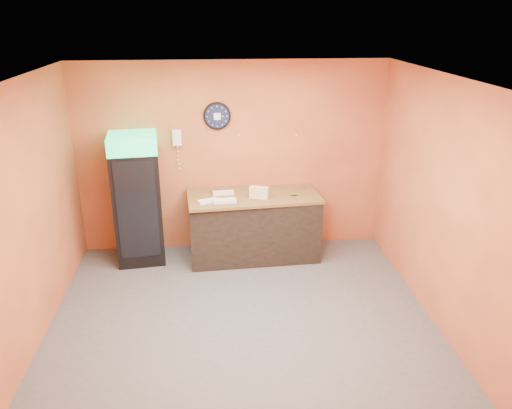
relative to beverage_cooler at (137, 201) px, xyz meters
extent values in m
plane|color=#47474C|center=(1.37, -1.61, -0.91)|extent=(4.50, 4.50, 0.00)
cube|color=#D36C3B|center=(1.37, 0.39, 0.49)|extent=(4.50, 0.02, 2.80)
cube|color=#D36C3B|center=(-0.88, -1.61, 0.49)|extent=(0.02, 4.00, 2.80)
cube|color=#D36C3B|center=(3.62, -1.61, 0.49)|extent=(0.02, 4.00, 2.80)
cube|color=white|center=(1.37, -1.61, 1.89)|extent=(4.50, 4.00, 0.02)
cube|color=black|center=(0.00, 0.04, -0.10)|extent=(0.72, 0.72, 1.63)
cube|color=#1ADF76|center=(0.00, 0.04, 0.84)|extent=(0.72, 0.72, 0.23)
cube|color=black|center=(-0.03, -0.29, -0.03)|extent=(0.54, 0.08, 1.40)
cube|color=black|center=(1.65, -0.02, -0.45)|extent=(1.89, 0.92, 0.92)
cylinder|color=black|center=(1.17, 0.37, 1.12)|extent=(0.39, 0.05, 0.39)
cylinder|color=#0F1433|center=(1.17, 0.34, 1.12)|extent=(0.34, 0.01, 0.34)
cube|color=white|center=(1.17, 0.33, 1.12)|extent=(0.10, 0.00, 0.10)
cube|color=white|center=(0.59, 0.35, 0.82)|extent=(0.13, 0.07, 0.23)
cube|color=white|center=(0.59, 0.30, 0.82)|extent=(0.05, 0.04, 0.19)
cube|color=brown|center=(1.65, -0.02, 0.03)|extent=(1.94, 1.03, 0.04)
cube|color=beige|center=(1.71, -0.16, 0.08)|extent=(0.28, 0.17, 0.06)
cube|color=beige|center=(1.71, -0.16, 0.14)|extent=(0.28, 0.17, 0.06)
cube|color=beige|center=(1.71, -0.16, 0.19)|extent=(0.28, 0.17, 0.06)
cube|color=white|center=(1.00, -0.27, 0.07)|extent=(0.30, 0.22, 0.04)
cube|color=white|center=(1.23, -0.28, 0.08)|extent=(0.32, 0.15, 0.04)
cube|color=white|center=(1.22, 0.04, 0.07)|extent=(0.30, 0.13, 0.04)
cylinder|color=silver|center=(1.73, 0.15, 0.08)|extent=(0.05, 0.05, 0.05)
camera|label=1|loc=(1.08, -6.69, 2.52)|focal=35.00mm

